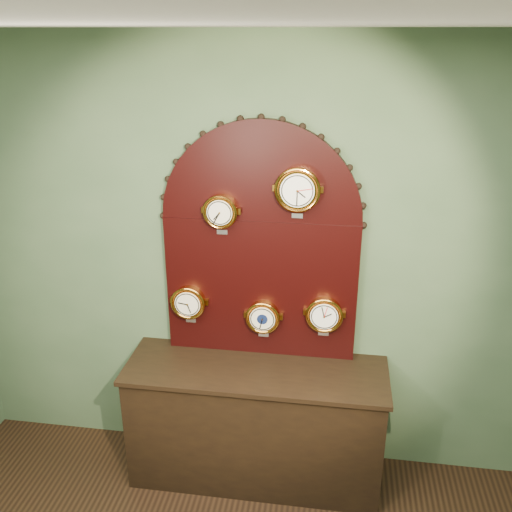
% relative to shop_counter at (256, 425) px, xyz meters
% --- Properties ---
extents(wall_back, '(4.00, 0.00, 4.00)m').
position_rel_shop_counter_xyz_m(wall_back, '(0.00, 0.27, 1.00)').
color(wall_back, '#425A3E').
rests_on(wall_back, ground).
extents(shop_counter, '(1.60, 0.50, 0.80)m').
position_rel_shop_counter_xyz_m(shop_counter, '(0.00, 0.00, 0.00)').
color(shop_counter, black).
rests_on(shop_counter, ground_plane).
extents(display_board, '(1.26, 0.06, 1.53)m').
position_rel_shop_counter_xyz_m(display_board, '(0.00, 0.22, 1.23)').
color(display_board, black).
rests_on(display_board, shop_counter).
extents(roman_clock, '(0.21, 0.08, 0.26)m').
position_rel_shop_counter_xyz_m(roman_clock, '(-0.23, 0.15, 1.40)').
color(roman_clock, orange).
rests_on(roman_clock, display_board).
extents(arabic_clock, '(0.26, 0.08, 0.31)m').
position_rel_shop_counter_xyz_m(arabic_clock, '(0.22, 0.15, 1.55)').
color(arabic_clock, orange).
rests_on(arabic_clock, display_board).
extents(hygrometer, '(0.22, 0.08, 0.27)m').
position_rel_shop_counter_xyz_m(hygrometer, '(-0.45, 0.15, 0.78)').
color(hygrometer, orange).
rests_on(hygrometer, display_board).
extents(barometer, '(0.22, 0.08, 0.27)m').
position_rel_shop_counter_xyz_m(barometer, '(0.02, 0.15, 0.71)').
color(barometer, orange).
rests_on(barometer, display_board).
extents(tide_clock, '(0.23, 0.08, 0.28)m').
position_rel_shop_counter_xyz_m(tide_clock, '(0.41, 0.15, 0.76)').
color(tide_clock, orange).
rests_on(tide_clock, display_board).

